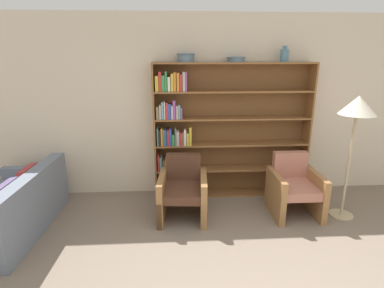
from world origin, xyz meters
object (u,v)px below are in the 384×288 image
(bowl_copper, at_px, (236,59))
(armchair_cushioned, at_px, (294,188))
(couch, at_px, (11,211))
(floor_lamp, at_px, (357,112))
(bookshelf, at_px, (217,132))
(armchair_leather, at_px, (183,190))
(bowl_cream, at_px, (186,57))
(vase_tall, at_px, (284,55))

(bowl_copper, distance_m, armchair_cushioned, 1.99)
(couch, height_order, floor_lamp, floor_lamp)
(bookshelf, xyz_separation_m, armchair_leather, (-0.55, -0.68, -0.65))
(bowl_cream, relative_size, couch, 0.15)
(bookshelf, bearing_deg, floor_lamp, -25.97)
(bowl_cream, bearing_deg, vase_tall, -0.00)
(bookshelf, xyz_separation_m, couch, (-2.73, -0.92, -0.75))
(vase_tall, relative_size, armchair_leather, 0.27)
(bowl_cream, relative_size, armchair_cushioned, 0.32)
(bowl_cream, distance_m, floor_lamp, 2.37)
(vase_tall, distance_m, armchair_leather, 2.41)
(armchair_leather, height_order, floor_lamp, floor_lamp)
(bookshelf, height_order, armchair_leather, bookshelf)
(bowl_cream, height_order, floor_lamp, bowl_cream)
(bookshelf, height_order, armchair_cushioned, bookshelf)
(bookshelf, xyz_separation_m, floor_lamp, (1.66, -0.81, 0.45))
(vase_tall, relative_size, armchair_cushioned, 0.27)
(vase_tall, xyz_separation_m, couch, (-3.68, -0.90, -1.88))
(bookshelf, bearing_deg, bowl_cream, -177.57)
(bowl_cream, relative_size, floor_lamp, 0.16)
(bowl_copper, height_order, armchair_cushioned, bowl_copper)
(bowl_cream, distance_m, vase_tall, 1.42)
(armchair_cushioned, bearing_deg, vase_tall, -85.05)
(armchair_leather, bearing_deg, vase_tall, -152.06)
(bookshelf, relative_size, armchair_cushioned, 2.86)
(bowl_copper, bearing_deg, floor_lamp, -29.20)
(vase_tall, relative_size, couch, 0.13)
(couch, height_order, armchair_cushioned, armchair_cushioned)
(armchair_leather, bearing_deg, floor_lamp, -179.25)
(couch, bearing_deg, bowl_copper, -71.16)
(vase_tall, bearing_deg, bowl_cream, 180.00)
(armchair_leather, bearing_deg, bowl_copper, -136.20)
(bowl_cream, distance_m, armchair_leather, 1.87)
(armchair_leather, bearing_deg, armchair_cushioned, -175.84)
(vase_tall, distance_m, couch, 4.23)
(bowl_cream, bearing_deg, bowl_copper, -0.00)
(bowl_cream, height_order, bowl_copper, bowl_cream)
(vase_tall, bearing_deg, bowl_copper, 180.00)
(vase_tall, bearing_deg, floor_lamp, -47.89)
(bowl_cream, relative_size, armchair_leather, 0.32)
(bowl_copper, bearing_deg, couch, -163.13)
(armchair_leather, height_order, armchair_cushioned, same)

